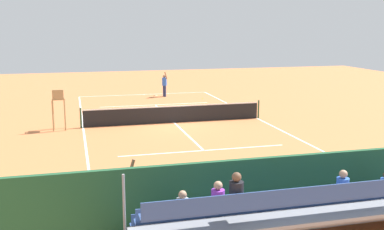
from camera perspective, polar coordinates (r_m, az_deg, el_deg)
name	(u,v)px	position (r m, az deg, el deg)	size (l,w,h in m)	color
ground_plane	(174,123)	(25.94, -2.24, -0.95)	(60.00, 60.00, 0.00)	#D17542
court_line_markings	(174,122)	(25.97, -2.25, -0.92)	(10.10, 22.20, 0.01)	white
tennis_net	(174,114)	(25.84, -2.24, 0.14)	(10.30, 0.10, 1.07)	black
backdrop_wall	(285,191)	(12.85, 11.50, -9.26)	(18.00, 0.16, 2.00)	#235633
bleacher_stand	(307,214)	(11.75, 14.05, -11.83)	(9.06, 2.40, 2.48)	gray
umpire_chair	(59,105)	(24.89, -16.22, 1.18)	(0.67, 0.67, 2.14)	#A88456
courtside_bench	(324,192)	(14.35, 16.07, -9.16)	(1.80, 0.40, 0.93)	#234C2D
equipment_bag	(276,211)	(13.68, 10.43, -11.63)	(0.90, 0.36, 0.36)	#B22D2D
tennis_player	(164,83)	(35.24, -3.44, 3.93)	(0.46, 0.56, 1.93)	navy
tennis_racket	(156,95)	(35.89, -4.46, 2.44)	(0.51, 0.52, 0.03)	black
tennis_ball_near	(202,98)	(34.19, 1.29, 2.06)	(0.07, 0.07, 0.07)	#CCDB33
line_judge	(132,194)	(12.45, -7.41, -9.73)	(0.38, 0.54, 1.93)	#232328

